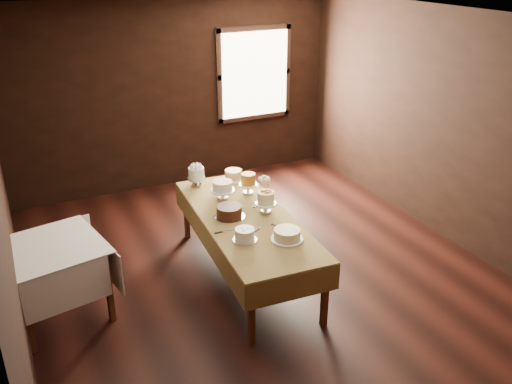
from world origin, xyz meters
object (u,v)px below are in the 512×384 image
object	(u,v)px
cake_server_a	(263,226)
cake_cream	(287,235)
display_table	(246,221)
cake_speckled	(233,175)
side_table	(51,255)
cake_meringue	(197,177)
cake_caramel	(248,184)
cake_flowers	(266,203)
cake_server_e	(230,230)
cake_lattice	(223,191)
cake_swirl	(245,235)
flower_vase	(264,199)
cake_chocolate	(229,212)
cake_server_d	(260,202)
cake_server_b	(285,228)

from	to	relation	value
cake_server_a	cake_cream	bearing A→B (deg)	-107.47
display_table	cake_speckled	world-z (taller)	cake_speckled
side_table	cake_speckled	world-z (taller)	cake_speckled
cake_meringue	cake_caramel	xyz separation A→B (m)	(0.47, -0.48, 0.00)
display_table	cake_cream	world-z (taller)	cake_cream
cake_flowers	cake_server_e	world-z (taller)	cake_flowers
cake_lattice	cake_swirl	xyz separation A→B (m)	(-0.19, -1.01, -0.04)
cake_server_e	flower_vase	size ratio (longest dim) A/B	1.96
cake_caramel	cake_swirl	distance (m)	1.14
cake_speckled	cake_lattice	world-z (taller)	cake_lattice
cake_server_e	cake_flowers	bearing A→B (deg)	26.30
cake_meringue	cake_server_e	world-z (taller)	cake_meringue
cake_chocolate	cake_swirl	xyz separation A→B (m)	(-0.06, -0.54, -0.00)
cake_speckled	cake_cream	world-z (taller)	cake_speckled
cake_swirl	side_table	bearing A→B (deg)	160.99
cake_swirl	cake_server_e	distance (m)	0.26
display_table	flower_vase	bearing A→B (deg)	33.24
side_table	cake_server_d	size ratio (longest dim) A/B	4.64
display_table	side_table	xyz separation A→B (m)	(-1.99, 0.14, 0.02)
cake_meringue	cake_server_d	bearing A→B (deg)	-58.06
display_table	cake_swirl	size ratio (longest dim) A/B	9.87
cake_cream	cake_chocolate	bearing A→B (deg)	114.50
cake_chocolate	cake_lattice	bearing A→B (deg)	75.66
display_table	cake_lattice	world-z (taller)	cake_lattice
cake_server_a	cake_lattice	bearing A→B (deg)	67.53
cake_server_e	side_table	bearing A→B (deg)	170.65
cake_server_b	cake_server_d	distance (m)	0.68
cake_chocolate	cake_swirl	size ratio (longest dim) A/B	1.34
cake_meringue	cake_server_b	distance (m)	1.52
display_table	cake_server_e	distance (m)	0.36
side_table	cake_meringue	distance (m)	2.03
cake_server_d	flower_vase	distance (m)	0.08
cake_flowers	display_table	bearing A→B (deg)	-175.20
cake_speckled	cake_flowers	distance (m)	0.99
cake_speckled	cake_server_b	size ratio (longest dim) A/B	1.12
cake_cream	cake_server_a	bearing A→B (deg)	103.05
cake_server_b	cake_server_e	world-z (taller)	same
cake_caramel	cake_server_e	distance (m)	0.96
side_table	cake_chocolate	distance (m)	1.84
display_table	cake_lattice	bearing A→B (deg)	94.38
cake_cream	cake_server_b	distance (m)	0.24
display_table	cake_flowers	distance (m)	0.30
cake_server_a	cake_server_e	world-z (taller)	same
cake_speckled	cake_server_a	distance (m)	1.30
cake_flowers	cake_server_b	distance (m)	0.45
cake_swirl	cake_cream	bearing A→B (deg)	-23.44
display_table	cake_flowers	world-z (taller)	cake_flowers
cake_flowers	cake_server_b	world-z (taller)	cake_flowers
cake_chocolate	cake_swirl	world-z (taller)	cake_chocolate
cake_speckled	cake_flowers	size ratio (longest dim) A/B	1.08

